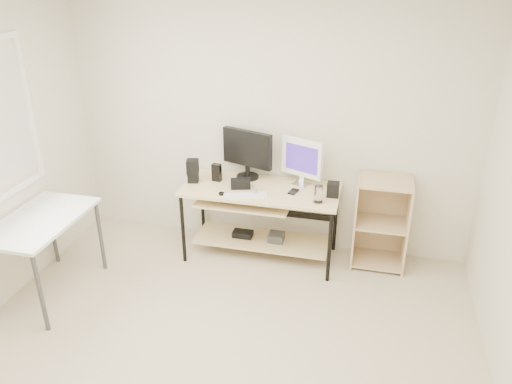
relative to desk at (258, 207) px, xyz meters
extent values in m
cube|color=#C1B294|center=(0.03, -1.66, -0.54)|extent=(4.00, 4.00, 0.01)
cube|color=beige|center=(0.03, 0.34, 0.76)|extent=(4.00, 0.01, 2.60)
cube|color=beige|center=(0.03, -0.01, 0.20)|extent=(1.50, 0.65, 0.03)
cube|color=beige|center=(-0.12, -0.06, 0.08)|extent=(0.90, 0.49, 0.02)
cube|color=beige|center=(0.03, 0.04, -0.39)|extent=(1.35, 0.46, 0.02)
cube|color=black|center=(-0.17, -0.06, 0.10)|extent=(0.33, 0.22, 0.01)
cylinder|color=black|center=(0.08, -0.11, 0.10)|extent=(0.14, 0.01, 0.01)
cube|color=#3C3C3E|center=(0.18, 0.04, -0.34)|extent=(0.15, 0.15, 0.08)
cube|color=black|center=(-0.17, 0.04, -0.35)|extent=(0.20, 0.12, 0.06)
cylinder|color=black|center=(-0.68, -0.29, -0.18)|extent=(0.04, 0.04, 0.72)
cylinder|color=black|center=(-0.68, 0.28, -0.18)|extent=(0.04, 0.04, 0.72)
cylinder|color=black|center=(0.74, -0.29, -0.18)|extent=(0.04, 0.04, 0.72)
cylinder|color=black|center=(0.74, 0.28, -0.18)|extent=(0.04, 0.04, 0.72)
cube|color=white|center=(-1.65, -1.06, 0.20)|extent=(0.60, 1.00, 0.03)
cylinder|color=#3C3C3E|center=(-1.91, -0.60, -0.18)|extent=(0.04, 0.04, 0.72)
cylinder|color=#3C3C3E|center=(-1.39, -1.52, -0.18)|extent=(0.04, 0.04, 0.72)
cylinder|color=#3C3C3E|center=(-1.39, -0.60, -0.18)|extent=(0.04, 0.04, 0.72)
cube|color=#CFB181|center=(0.94, 0.12, -0.09)|extent=(0.02, 0.40, 0.90)
cube|color=#CFB181|center=(1.42, 0.12, -0.09)|extent=(0.02, 0.40, 0.90)
cube|color=#CFB181|center=(1.18, 0.31, -0.09)|extent=(0.50, 0.02, 0.90)
cube|color=#CFB181|center=(1.18, 0.12, -0.50)|extent=(0.46, 0.38, 0.02)
cube|color=#CFB181|center=(1.18, 0.12, -0.09)|extent=(0.46, 0.38, 0.02)
cube|color=#CFB181|center=(1.18, 0.12, 0.34)|extent=(0.46, 0.38, 0.02)
cylinder|color=black|center=(-0.16, 0.21, 0.22)|extent=(0.22, 0.22, 0.02)
cylinder|color=black|center=(-0.16, 0.21, 0.29)|extent=(0.05, 0.05, 0.11)
cube|color=black|center=(-0.16, 0.21, 0.52)|extent=(0.53, 0.22, 0.36)
cube|color=black|center=(-0.16, 0.18, 0.52)|extent=(0.43, 0.15, 0.29)
cube|color=silver|center=(0.39, 0.16, 0.22)|extent=(0.16, 0.14, 0.01)
cylinder|color=silver|center=(0.39, 0.16, 0.27)|extent=(0.04, 0.04, 0.09)
cube|color=white|center=(0.39, 0.16, 0.49)|extent=(0.42, 0.21, 0.36)
cube|color=#3B2191|center=(0.39, 0.14, 0.49)|extent=(0.34, 0.15, 0.29)
cube|color=white|center=(-0.07, -0.21, 0.22)|extent=(0.41, 0.25, 0.01)
ellipsoid|color=silver|center=(-0.01, -0.14, 0.23)|extent=(0.07, 0.11, 0.04)
cube|color=black|center=(-0.16, -0.06, 0.26)|extent=(0.20, 0.13, 0.09)
cube|color=black|center=(-0.66, -0.01, 0.26)|extent=(0.12, 0.12, 0.09)
cube|color=black|center=(-0.66, -0.01, 0.37)|extent=(0.14, 0.14, 0.14)
cube|color=black|center=(0.71, -0.02, 0.28)|extent=(0.11, 0.11, 0.13)
cube|color=black|center=(-0.44, 0.06, 0.30)|extent=(0.10, 0.07, 0.18)
cylinder|color=black|center=(-0.30, -0.24, 0.22)|extent=(0.07, 0.07, 0.02)
cube|color=black|center=(0.34, -0.02, 0.22)|extent=(0.10, 0.14, 0.01)
cylinder|color=olive|center=(0.60, -0.18, 0.21)|extent=(0.12, 0.12, 0.01)
cylinder|color=white|center=(0.60, -0.18, 0.30)|extent=(0.10, 0.10, 0.15)
camera|label=1|loc=(1.01, -4.23, 2.20)|focal=35.00mm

